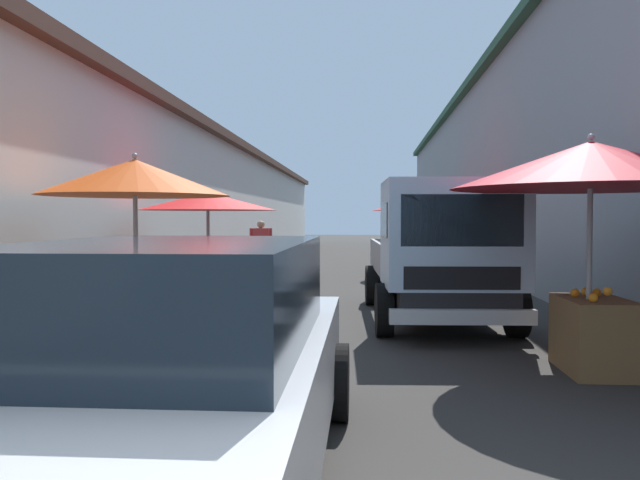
% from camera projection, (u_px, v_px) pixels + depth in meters
% --- Properties ---
extents(ground, '(90.00, 90.00, 0.00)m').
position_uv_depth(ground, '(349.00, 282.00, 15.47)').
color(ground, '#33302D').
extents(building_left_whitewash, '(49.80, 7.50, 4.14)m').
position_uv_depth(building_left_whitewash, '(102.00, 202.00, 18.19)').
color(building_left_whitewash, silver).
rests_on(building_left_whitewash, ground).
extents(building_right_concrete, '(49.80, 7.50, 6.05)m').
position_uv_depth(building_right_concrete, '(618.00, 165.00, 17.06)').
color(building_right_concrete, gray).
rests_on(building_right_concrete, ground).
extents(fruit_stall_near_left, '(2.42, 2.42, 2.11)m').
position_uv_depth(fruit_stall_near_left, '(211.00, 220.00, 10.88)').
color(fruit_stall_near_left, '#9E9EA3').
rests_on(fruit_stall_near_left, ground).
extents(fruit_stall_far_left, '(2.53, 2.53, 2.26)m').
position_uv_depth(fruit_stall_far_left, '(420.00, 213.00, 16.57)').
color(fruit_stall_far_left, '#9E9EA3').
rests_on(fruit_stall_far_left, ground).
extents(fruit_stall_near_right, '(2.81, 2.81, 2.43)m').
position_uv_depth(fruit_stall_near_right, '(591.00, 184.00, 6.28)').
color(fruit_stall_near_right, '#9E9EA3').
rests_on(fruit_stall_near_right, ground).
extents(fruit_stall_far_right, '(2.11, 2.11, 2.23)m').
position_uv_depth(fruit_stall_far_right, '(422.00, 215.00, 20.79)').
color(fruit_stall_far_right, '#9E9EA3').
rests_on(fruit_stall_far_right, ground).
extents(fruit_stall_mid_lane, '(2.27, 2.27, 2.36)m').
position_uv_depth(fruit_stall_mid_lane, '(135.00, 205.00, 7.43)').
color(fruit_stall_mid_lane, '#9E9EA3').
rests_on(fruit_stall_mid_lane, ground).
extents(hatchback_car, '(3.92, 1.94, 1.45)m').
position_uv_depth(hatchback_car, '(175.00, 366.00, 3.54)').
color(hatchback_car, '#ADAFB5').
rests_on(hatchback_car, ground).
extents(delivery_truck, '(4.99, 2.14, 2.08)m').
position_uv_depth(delivery_truck, '(442.00, 256.00, 8.91)').
color(delivery_truck, black).
rests_on(delivery_truck, ground).
extents(vendor_by_crates, '(0.41, 0.59, 1.67)m').
position_uv_depth(vendor_by_crates, '(486.00, 245.00, 14.24)').
color(vendor_by_crates, navy).
rests_on(vendor_by_crates, ground).
extents(vendor_in_shade, '(0.23, 0.62, 1.52)m').
position_uv_depth(vendor_in_shade, '(261.00, 245.00, 16.99)').
color(vendor_in_shade, '#232328').
rests_on(vendor_in_shade, ground).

